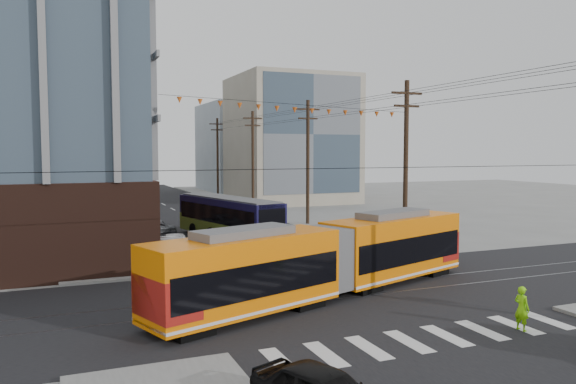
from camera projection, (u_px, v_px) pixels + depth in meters
name	position (u px, v px, depth m)	size (l,w,h in m)	color
ground	(382.00, 316.00, 22.50)	(160.00, 160.00, 0.00)	slate
bg_bldg_nw_near	(7.00, 129.00, 63.33)	(18.00, 16.00, 18.00)	#8C99A5
bg_bldg_ne_near	(290.00, 140.00, 72.25)	(14.00, 14.00, 16.00)	gray
bg_bldg_nw_far	(41.00, 127.00, 82.84)	(16.00, 18.00, 20.00)	gray
bg_bldg_ne_far	(255.00, 148.00, 91.52)	(16.00, 16.00, 14.00)	#8C99A5
utility_pole_far	(218.00, 158.00, 76.96)	(0.30, 0.30, 11.00)	black
streetcar	(328.00, 259.00, 25.30)	(17.83, 2.51, 3.44)	orange
city_bus	(228.00, 218.00, 41.67)	(2.48, 11.44, 3.24)	#130F3A
parked_car_silver	(171.00, 247.00, 34.61)	(1.45, 4.15, 1.37)	#9E9E9E
parked_car_white	(175.00, 244.00, 35.79)	(1.89, 4.65, 1.35)	silver
parked_car_grey	(150.00, 228.00, 42.82)	(2.29, 4.96, 1.38)	#52565A
pedestrian	(522.00, 308.00, 20.58)	(0.61, 0.40, 1.66)	#7BDE0D
jersey_barrier	(377.00, 241.00, 38.55)	(0.84, 3.75, 0.75)	slate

